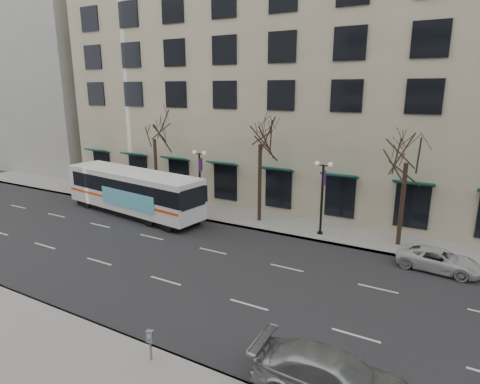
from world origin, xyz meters
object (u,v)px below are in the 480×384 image
Objects in this scene: tree_far_right at (408,147)px; white_pickup at (439,260)px; lamp_post_left at (200,179)px; silver_car at (334,379)px; tree_far_left at (154,128)px; pay_station at (150,339)px; lamp_post_right at (322,195)px; tree_far_mid at (260,131)px; city_bus at (133,191)px.

tree_far_right reaches higher than white_pickup.
silver_car is at bearing -43.48° from lamp_post_left.
tree_far_left is 6.88× the size of pay_station.
tree_far_left is 22.27m from pay_station.
lamp_post_left is 1.00× the size of lamp_post_right.
silver_car is (10.19, -15.00, -6.11)m from tree_far_mid.
lamp_post_right is (15.01, -0.60, -3.75)m from tree_far_left.
lamp_post_right is 8.09m from white_pickup.
tree_far_right is at bearing -0.00° from tree_far_mid.
white_pickup is 3.62× the size of pay_station.
city_bus is (-9.68, -3.17, -4.94)m from tree_far_mid.
pay_station is (-8.70, -13.93, 0.42)m from white_pickup.
white_pickup is at bearing 40.48° from pay_station.
city_bus is at bearing -170.06° from lamp_post_right.
tree_far_left reaches higher than tree_far_right.
lamp_post_left is at bearing -6.83° from tree_far_left.
pay_station is (3.80, -16.53, -5.88)m from tree_far_mid.
lamp_post_left is 0.38× the size of city_bus.
lamp_post_left reaches higher than silver_car.
lamp_post_right is at bearing 17.83° from silver_car.
pay_station is (-6.20, -16.53, -5.39)m from tree_far_right.
tree_far_left is 10.00m from tree_far_mid.
tree_far_left is 15.48m from lamp_post_right.
silver_car is 1.24× the size of white_pickup.
silver_car is at bearing -89.26° from tree_far_right.
tree_far_right is 20.43m from city_bus.
silver_car is (20.19, -15.00, -5.91)m from tree_far_left.
lamp_post_left is 4.30× the size of pay_station.
tree_far_left is at bearing 177.71° from lamp_post_right.
white_pickup is at bearing -14.95° from lamp_post_right.
tree_far_mid reaches higher than tree_far_left.
tree_far_left is at bearing 112.32° from pay_station.
tree_far_left is 25.84m from silver_car.
city_bus is 22.23m from white_pickup.
tree_far_right is at bearing -1.23° from silver_car.
lamp_post_right is at bearing 17.32° from city_bus.
lamp_post_right is at bearing -6.83° from tree_far_mid.
pay_station is at bearing -94.34° from lamp_post_right.
pay_station is (-6.39, -1.53, 0.24)m from silver_car.
silver_car is at bearing -4.09° from pay_station.
tree_far_right reaches higher than lamp_post_left.
city_bus is (-4.69, -2.57, -0.98)m from lamp_post_left.
tree_far_right is 6.65× the size of pay_station.
tree_far_mid is 1.57× the size of silver_car.
silver_car is at bearing -70.20° from lamp_post_right.
lamp_post_right reaches higher than silver_car.
white_pickup is at bearing -11.75° from tree_far_mid.
silver_car is at bearing 174.74° from white_pickup.
city_bus reaches higher than pay_station.
silver_car is (0.19, -15.00, -5.63)m from tree_far_right.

